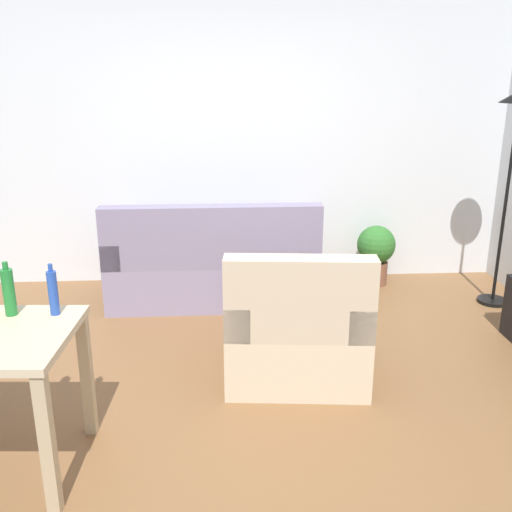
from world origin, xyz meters
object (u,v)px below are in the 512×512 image
at_px(potted_plant, 376,251).
at_px(bottle_green, 9,291).
at_px(couch, 213,267).
at_px(armchair, 297,331).
at_px(bottle_blue, 53,292).

distance_m(potted_plant, bottle_green, 3.49).
height_order(couch, armchair, same).
distance_m(armchair, bottle_green, 1.78).
distance_m(couch, armchair, 1.49).
xyz_separation_m(couch, armchair, (0.56, -1.38, 0.01)).
height_order(armchair, bottle_blue, bottle_blue).
bearing_deg(potted_plant, bottle_blue, -134.69).
height_order(armchair, bottle_green, bottle_green).
bearing_deg(bottle_blue, bottle_green, 178.00).
distance_m(potted_plant, armchair, 1.96).
relative_size(couch, potted_plant, 3.16).
bearing_deg(bottle_green, couch, 63.64).
bearing_deg(couch, bottle_blue, 68.98).
height_order(potted_plant, bottle_blue, bottle_blue).
xyz_separation_m(potted_plant, armchair, (-0.98, -1.70, -0.01)).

